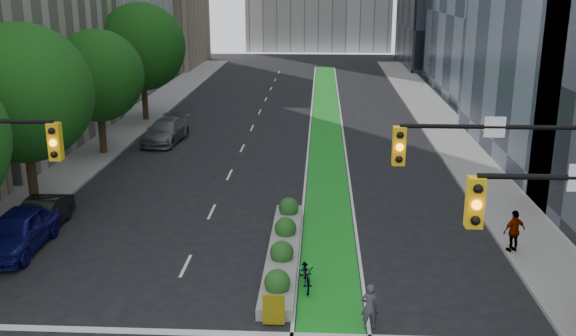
# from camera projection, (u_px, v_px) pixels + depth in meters

# --- Properties ---
(sidewalk_left) EXTENTS (3.60, 90.00, 0.15)m
(sidewalk_left) POSITION_uv_depth(u_px,v_px,m) (107.00, 142.00, 43.20)
(sidewalk_left) COLOR gray
(sidewalk_left) RESTS_ON ground
(sidewalk_right) EXTENTS (3.60, 90.00, 0.15)m
(sidewalk_right) POSITION_uv_depth(u_px,v_px,m) (461.00, 146.00, 42.01)
(sidewalk_right) COLOR gray
(sidewalk_right) RESTS_ON ground
(bike_lane_paint) EXTENTS (2.20, 70.00, 0.01)m
(bike_lane_paint) POSITION_uv_depth(u_px,v_px,m) (326.00, 129.00, 47.27)
(bike_lane_paint) COLOR #1B9522
(bike_lane_paint) RESTS_ON ground
(tree_mid) EXTENTS (6.40, 6.40, 8.78)m
(tree_mid) POSITION_uv_depth(u_px,v_px,m) (22.00, 93.00, 29.16)
(tree_mid) COLOR black
(tree_mid) RESTS_ON ground
(tree_midfar) EXTENTS (5.60, 5.60, 7.76)m
(tree_midfar) POSITION_uv_depth(u_px,v_px,m) (98.00, 76.00, 38.92)
(tree_midfar) COLOR black
(tree_midfar) RESTS_ON ground
(tree_far) EXTENTS (6.60, 6.60, 9.00)m
(tree_far) POSITION_uv_depth(u_px,v_px,m) (141.00, 47.00, 48.29)
(tree_far) COLOR black
(tree_far) RESTS_ON ground
(signal_right) EXTENTS (5.82, 0.51, 7.20)m
(signal_right) POSITION_uv_depth(u_px,v_px,m) (544.00, 200.00, 17.33)
(signal_right) COLOR black
(signal_right) RESTS_ON ground
(median_planter) EXTENTS (1.20, 10.26, 1.10)m
(median_planter) POSITION_uv_depth(u_px,v_px,m) (283.00, 248.00, 25.25)
(median_planter) COLOR gray
(median_planter) RESTS_ON ground
(bicycle) EXTENTS (0.87, 1.96, 1.00)m
(bicycle) POSITION_uv_depth(u_px,v_px,m) (306.00, 273.00, 22.78)
(bicycle) COLOR gray
(bicycle) RESTS_ON ground
(cyclist) EXTENTS (0.59, 0.42, 1.53)m
(cyclist) POSITION_uv_depth(u_px,v_px,m) (370.00, 307.00, 19.93)
(cyclist) COLOR #3E3944
(cyclist) RESTS_ON ground
(parked_car_left_near) EXTENTS (2.08, 4.96, 1.68)m
(parked_car_left_near) POSITION_uv_depth(u_px,v_px,m) (18.00, 231.00, 25.75)
(parked_car_left_near) COLOR #0E0E54
(parked_car_left_near) RESTS_ON ground
(parked_car_left_mid) EXTENTS (1.49, 4.19, 1.38)m
(parked_car_left_mid) POSITION_uv_depth(u_px,v_px,m) (41.00, 215.00, 27.87)
(parked_car_left_mid) COLOR black
(parked_car_left_mid) RESTS_ON ground
(parked_car_left_far) EXTENTS (2.64, 5.49, 1.54)m
(parked_car_left_far) POSITION_uv_depth(u_px,v_px,m) (166.00, 131.00, 43.15)
(parked_car_left_far) COLOR #575A5C
(parked_car_left_far) RESTS_ON ground
(pedestrian_far) EXTENTS (1.08, 0.77, 1.71)m
(pedestrian_far) POSITION_uv_depth(u_px,v_px,m) (514.00, 231.00, 25.30)
(pedestrian_far) COLOR gray
(pedestrian_far) RESTS_ON sidewalk_right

